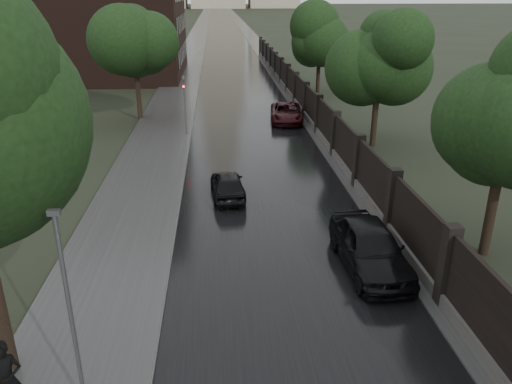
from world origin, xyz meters
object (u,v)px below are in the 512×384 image
object	(u,v)px
lamp_post	(71,315)
car_right_far	(286,113)
tree_right_c	(320,39)
hatchback_left	(228,185)
car_right_near	(370,247)
tree_right_b	(379,65)
tree_left_far	(134,48)
tree_right_a	(508,123)
traffic_light	(184,101)

from	to	relation	value
lamp_post	car_right_far	size ratio (longest dim) A/B	1.05
tree_right_c	hatchback_left	bearing A→B (deg)	-109.83
lamp_post	car_right_near	bearing A→B (deg)	34.89
lamp_post	car_right_far	xyz separation A→B (m)	(8.31, 27.03, -1.99)
tree_right_b	car_right_far	distance (m)	9.05
tree_left_far	lamp_post	bearing A→B (deg)	-84.79
tree_right_b	tree_right_a	bearing A→B (deg)	-90.00
tree_left_far	tree_right_c	size ratio (longest dim) A/B	1.05
tree_left_far	tree_right_b	world-z (taller)	tree_left_far
tree_left_far	traffic_light	xyz separation A→B (m)	(3.70, -5.01, -2.84)
car_right_far	tree_right_c	bearing A→B (deg)	73.02
tree_right_a	tree_right_c	distance (m)	32.00
tree_right_a	traffic_light	distance (m)	20.85
car_right_near	car_right_far	size ratio (longest dim) A/B	0.99
traffic_light	tree_left_far	bearing A→B (deg)	126.47
car_right_near	tree_right_b	bearing A→B (deg)	69.97
tree_right_c	lamp_post	size ratio (longest dim) A/B	1.37
lamp_post	tree_right_c	bearing A→B (deg)	71.48
tree_right_a	traffic_light	xyz separation A→B (m)	(-11.80, 16.99, -2.55)
hatchback_left	tree_right_a	bearing A→B (deg)	142.34
traffic_light	car_right_near	xyz separation A→B (m)	(7.25, -17.67, -1.57)
tree_right_c	car_right_far	bearing A→B (deg)	-111.79
tree_right_b	lamp_post	bearing A→B (deg)	-122.18
car_right_near	car_right_far	xyz separation A→B (m)	(-0.04, 21.21, -0.15)
tree_right_a	car_right_near	world-z (taller)	tree_right_a
lamp_post	car_right_near	xyz separation A→B (m)	(8.35, 5.82, -1.84)
car_right_near	tree_right_c	bearing A→B (deg)	79.26
tree_right_b	car_right_near	xyz separation A→B (m)	(-4.55, -14.68, -4.12)
car_right_far	tree_left_far	bearing A→B (deg)	177.14
tree_left_far	tree_right_a	xyz separation A→B (m)	(15.50, -22.00, -0.29)
lamp_post	traffic_light	bearing A→B (deg)	87.32
tree_right_b	lamp_post	world-z (taller)	tree_right_b
tree_right_b	hatchback_left	xyz separation A→B (m)	(-9.30, -7.79, -4.32)
tree_left_far	hatchback_left	world-z (taller)	tree_left_far
tree_right_a	traffic_light	world-z (taller)	tree_right_a
traffic_light	hatchback_left	bearing A→B (deg)	-76.94
tree_right_b	traffic_light	size ratio (longest dim) A/B	1.75
tree_left_far	traffic_light	size ratio (longest dim) A/B	1.85
tree_right_b	lamp_post	size ratio (longest dim) A/B	1.37
car_right_near	hatchback_left	bearing A→B (deg)	121.79
tree_left_far	car_right_near	bearing A→B (deg)	-64.22
tree_right_c	tree_right_b	bearing A→B (deg)	-90.00
tree_right_a	lamp_post	size ratio (longest dim) A/B	1.37
hatchback_left	car_right_far	bearing A→B (deg)	-112.14
traffic_light	car_right_far	distance (m)	8.22
traffic_light	lamp_post	bearing A→B (deg)	-92.68
tree_left_far	lamp_post	size ratio (longest dim) A/B	1.45
tree_right_a	tree_right_b	size ratio (longest dim) A/B	1.00
lamp_post	tree_right_a	bearing A→B (deg)	26.74
tree_right_b	hatchback_left	world-z (taller)	tree_right_b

